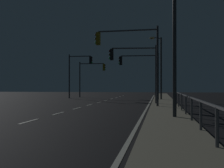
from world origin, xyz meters
TOP-DOWN VIEW (x-y plane):
  - ground_plane at (0.00, 17.50)m, footprint 112.00×112.00m
  - sidewalk_right at (6.17, 17.50)m, footprint 2.11×77.00m
  - lane_markings_center at (0.00, 21.00)m, footprint 0.14×50.00m
  - lane_edge_line at (4.86, 22.50)m, footprint 0.14×53.00m
  - traffic_light_near_left at (3.70, 21.61)m, footprint 4.02×0.62m
  - traffic_light_overhead_east at (-4.34, 33.78)m, footprint 3.14×0.35m
  - traffic_light_far_center at (3.68, 29.64)m, footprint 4.43×0.34m
  - traffic_light_mid_left at (-3.68, 38.04)m, footprint 3.76×0.39m
  - traffic_light_near_right at (3.64, 18.44)m, footprint 4.75×0.57m
  - street_lamp_mid_block at (6.60, 11.01)m, footprint 1.30×1.91m
  - street_lamp_corner at (5.77, 29.54)m, footprint 1.33×1.57m
  - barrier_fence at (7.07, 10.71)m, footprint 0.09×25.51m

SIDE VIEW (x-z plane):
  - ground_plane at x=0.00m, z-range 0.00..0.00m
  - lane_edge_line at x=4.86m, z-range 0.00..0.01m
  - lane_markings_center at x=0.00m, z-range 0.00..0.01m
  - sidewalk_right at x=6.17m, z-range 0.00..0.14m
  - barrier_fence at x=7.07m, z-range 0.38..1.36m
  - traffic_light_mid_left at x=-3.68m, z-range 1.02..5.99m
  - traffic_light_near_left at x=3.70m, z-range 1.15..6.01m
  - traffic_light_far_center at x=3.68m, z-range 1.20..6.22m
  - traffic_light_overhead_east at x=-4.34m, z-range 1.09..6.71m
  - street_lamp_corner at x=5.77m, z-range 0.86..7.61m
  - traffic_light_near_right at x=3.64m, z-range 1.35..7.12m
  - street_lamp_mid_block at x=6.60m, z-range 0.93..9.41m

